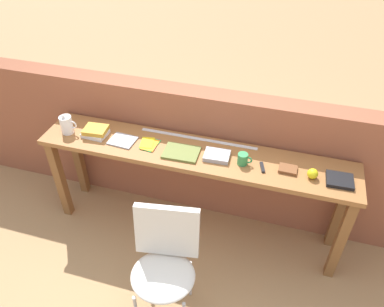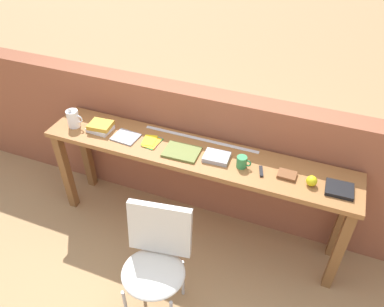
{
  "view_description": "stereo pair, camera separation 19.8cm",
  "coord_description": "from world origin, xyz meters",
  "views": [
    {
      "loc": [
        0.63,
        -1.88,
        2.67
      ],
      "look_at": [
        0.0,
        0.25,
        0.9
      ],
      "focal_mm": 35.0,
      "sensor_mm": 36.0,
      "label": 1
    },
    {
      "loc": [
        0.81,
        -1.82,
        2.67
      ],
      "look_at": [
        0.0,
        0.25,
        0.9
      ],
      "focal_mm": 35.0,
      "sensor_mm": 36.0,
      "label": 2
    }
  ],
  "objects": [
    {
      "name": "brick_wall_back",
      "position": [
        0.0,
        0.64,
        0.61
      ],
      "size": [
        6.0,
        0.2,
        1.22
      ],
      "primitive_type": "cube",
      "color": "#935138",
      "rests_on": "ground"
    },
    {
      "name": "pitcher_white",
      "position": [
        -1.07,
        0.26,
        0.96
      ],
      "size": [
        0.14,
        0.1,
        0.18
      ],
      "color": "white",
      "rests_on": "sideboard"
    },
    {
      "name": "multitool_folded",
      "position": [
        0.53,
        0.25,
        0.89
      ],
      "size": [
        0.05,
        0.11,
        0.02
      ],
      "primitive_type": "cube",
      "rotation": [
        0.0,
        0.0,
        0.29
      ],
      "color": "black",
      "rests_on": "sideboard"
    },
    {
      "name": "sports_ball_small",
      "position": [
        0.89,
        0.25,
        0.92
      ],
      "size": [
        0.08,
        0.08,
        0.08
      ],
      "primitive_type": "sphere",
      "color": "yellow",
      "rests_on": "sideboard"
    },
    {
      "name": "book_open_centre",
      "position": [
        -0.09,
        0.25,
        0.89
      ],
      "size": [
        0.28,
        0.21,
        0.02
      ],
      "primitive_type": "cube",
      "rotation": [
        0.0,
        0.0,
        0.03
      ],
      "color": "olive",
      "rests_on": "sideboard"
    },
    {
      "name": "pamphlet_pile_colourful",
      "position": [
        -0.36,
        0.29,
        0.89
      ],
      "size": [
        0.16,
        0.18,
        0.01
      ],
      "color": "purple",
      "rests_on": "sideboard"
    },
    {
      "name": "ruler_metal_back_edge",
      "position": [
        -0.01,
        0.47,
        0.88
      ],
      "size": [
        0.97,
        0.03,
        0.0
      ],
      "primitive_type": "cube",
      "color": "silver",
      "rests_on": "sideboard"
    },
    {
      "name": "chair_white_moulded",
      "position": [
        0.02,
        -0.47,
        0.53
      ],
      "size": [
        0.51,
        0.52,
        0.89
      ],
      "color": "silver",
      "rests_on": "ground"
    },
    {
      "name": "book_repair_rightmost",
      "position": [
        1.08,
        0.26,
        0.89
      ],
      "size": [
        0.19,
        0.17,
        0.03
      ],
      "primitive_type": "cube",
      "rotation": [
        0.0,
        0.0,
        0.03
      ],
      "color": "black",
      "rests_on": "sideboard"
    },
    {
      "name": "sideboard",
      "position": [
        0.0,
        0.3,
        0.74
      ],
      "size": [
        2.5,
        0.44,
        0.88
      ],
      "color": "#996033",
      "rests_on": "ground"
    },
    {
      "name": "magazine_cycling",
      "position": [
        -0.59,
        0.27,
        0.89
      ],
      "size": [
        0.22,
        0.18,
        0.01
      ],
      "primitive_type": "cube",
      "rotation": [
        0.0,
        0.0,
        -0.08
      ],
      "color": "#9E9EA3",
      "rests_on": "sideboard"
    },
    {
      "name": "leather_journal_brown",
      "position": [
        0.72,
        0.28,
        0.89
      ],
      "size": [
        0.13,
        0.1,
        0.02
      ],
      "primitive_type": "cube",
      "rotation": [
        0.0,
        0.0,
        -0.02
      ],
      "color": "brown",
      "rests_on": "sideboard"
    },
    {
      "name": "ground_plane",
      "position": [
        0.0,
        0.0,
        0.0
      ],
      "size": [
        40.0,
        40.0,
        0.0
      ],
      "primitive_type": "plane",
      "color": "tan"
    },
    {
      "name": "book_stack_leftmost",
      "position": [
        -0.83,
        0.29,
        0.91
      ],
      "size": [
        0.21,
        0.17,
        0.07
      ],
      "color": "white",
      "rests_on": "sideboard"
    },
    {
      "name": "book_grey_hardcover",
      "position": [
        0.19,
        0.28,
        0.9
      ],
      "size": [
        0.2,
        0.16,
        0.04
      ],
      "primitive_type": "cube",
      "rotation": [
        0.0,
        0.0,
        0.05
      ],
      "color": "#9E9EA3",
      "rests_on": "sideboard"
    },
    {
      "name": "mug",
      "position": [
        0.39,
        0.26,
        0.92
      ],
      "size": [
        0.11,
        0.08,
        0.09
      ],
      "color": "#338C4C",
      "rests_on": "sideboard"
    }
  ]
}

